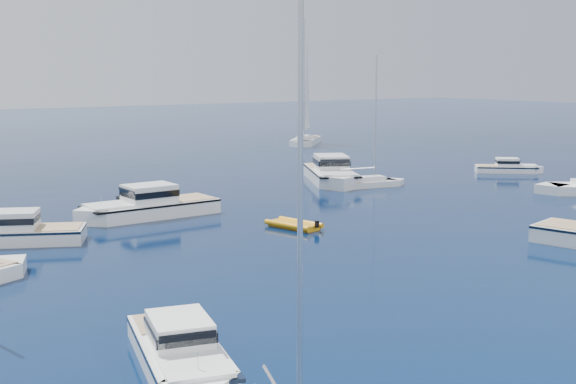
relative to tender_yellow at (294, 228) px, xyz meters
name	(u,v)px	position (x,y,z in m)	size (l,w,h in m)	color
ground	(548,295)	(0.92, -19.54, 0.00)	(400.00, 400.00, 0.00)	#08224C
motor_cruiser_left	(182,368)	(-17.34, -17.56, 0.00)	(2.73, 8.91, 2.34)	white
motor_cruiser_centre	(147,217)	(-6.56, 9.23, 0.00)	(3.54, 11.55, 3.03)	white
motor_cruiser_far_r	(508,173)	(34.83, 10.20, 0.00)	(2.28, 7.44, 1.95)	white
motor_cruiser_far_l	(11,243)	(-17.02, 6.24, 0.00)	(3.02, 9.87, 2.59)	silver
motor_cruiser_distant	(331,182)	(15.28, 15.35, 0.00)	(3.85, 12.58, 3.30)	silver
sailboat_centre	(366,187)	(16.08, 11.20, 0.00)	(2.19, 8.43, 12.39)	silver
sailboat_sails_far	(306,144)	(36.25, 48.19, 0.00)	(3.28, 12.63, 18.57)	silver
tender_yellow	(294,228)	(0.00, 0.00, 0.00)	(2.16, 4.00, 0.95)	orange
tender_grey_far	(141,201)	(-4.09, 16.01, 0.00)	(2.07, 3.81, 0.95)	black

